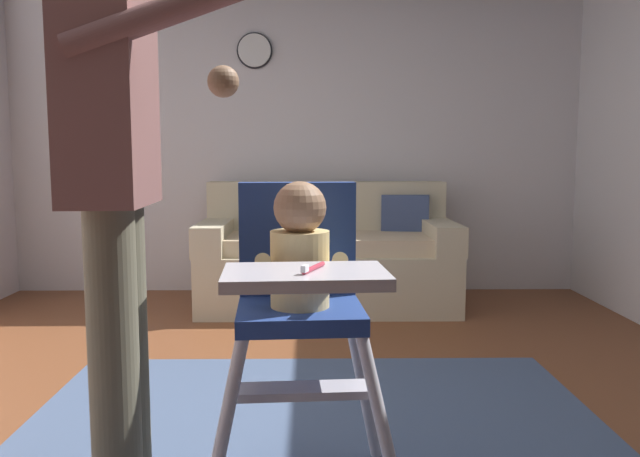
{
  "coord_description": "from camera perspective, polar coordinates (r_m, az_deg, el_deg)",
  "views": [
    {
      "loc": [
        0.12,
        -2.31,
        1.05
      ],
      "look_at": [
        0.14,
        -0.29,
        0.82
      ],
      "focal_mm": 35.4,
      "sensor_mm": 36.0,
      "label": 1
    }
  ],
  "objects": [
    {
      "name": "high_chair",
      "position": [
        1.84,
        -1.85,
        -4.73
      ],
      "size": [
        0.64,
        0.75,
        0.98
      ],
      "rotation": [
        0.0,
        0.0,
        -1.51
      ],
      "color": "silver",
      "rests_on": "ground"
    },
    {
      "name": "adult_standing",
      "position": [
        1.86,
        -18.04,
        4.04
      ],
      "size": [
        0.53,
        0.5,
        1.72
      ],
      "rotation": [
        0.0,
        0.0,
        0.06
      ],
      "color": "#6C6752",
      "rests_on": "ground"
    },
    {
      "name": "wall_far",
      "position": [
        4.92,
        -2.2,
        10.25
      ],
      "size": [
        5.14,
        0.06,
        2.73
      ],
      "primitive_type": "cube",
      "color": "silver",
      "rests_on": "ground"
    },
    {
      "name": "couch",
      "position": [
        4.45,
        0.75,
        -2.69
      ],
      "size": [
        1.76,
        0.86,
        0.86
      ],
      "rotation": [
        0.0,
        0.0,
        -1.57
      ],
      "color": "beige",
      "rests_on": "ground"
    },
    {
      "name": "wall_clock",
      "position": [
        4.95,
        -5.94,
        15.71
      ],
      "size": [
        0.27,
        0.04,
        0.27
      ],
      "color": "white"
    },
    {
      "name": "ground",
      "position": [
        2.56,
        -3.51,
        -18.81
      ],
      "size": [
        5.94,
        6.73,
        0.1
      ],
      "primitive_type": "cube",
      "color": "brown"
    }
  ]
}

